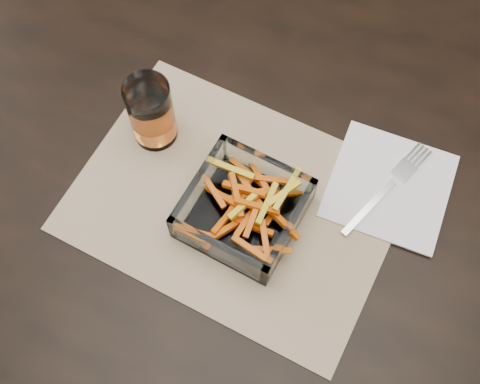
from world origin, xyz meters
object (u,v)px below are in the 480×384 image
tumbler (152,114)px  fork (389,186)px  glass_bowl (243,210)px  dining_table (281,193)px

tumbler → fork: (0.36, 0.03, -0.05)m
glass_bowl → fork: 0.22m
glass_bowl → fork: size_ratio=0.94×
glass_bowl → fork: glass_bowl is taller
tumbler → fork: size_ratio=0.63×
dining_table → glass_bowl: 0.15m
glass_bowl → tumbler: (-0.17, 0.08, 0.03)m
dining_table → fork: (0.15, 0.02, 0.10)m
glass_bowl → tumbler: size_ratio=1.48×
dining_table → fork: bearing=8.5°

